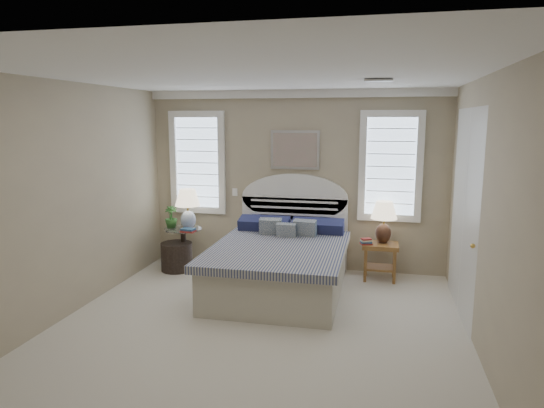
{
  "coord_description": "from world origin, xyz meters",
  "views": [
    {
      "loc": [
        1.25,
        -4.7,
        2.26
      ],
      "look_at": [
        -0.02,
        1.0,
        1.25
      ],
      "focal_mm": 32.0,
      "sensor_mm": 36.0,
      "label": 1
    }
  ],
  "objects_px": {
    "side_table_left": "(184,244)",
    "lamp_right": "(384,217)",
    "nightstand_right": "(380,253)",
    "bed": "(281,261)",
    "lamp_left": "(188,204)",
    "floor_pot": "(177,257)"
  },
  "relations": [
    {
      "from": "lamp_right",
      "to": "side_table_left",
      "type": "bearing_deg",
      "value": -176.58
    },
    {
      "from": "bed",
      "to": "nightstand_right",
      "type": "distance_m",
      "value": 1.47
    },
    {
      "from": "side_table_left",
      "to": "lamp_right",
      "type": "bearing_deg",
      "value": 3.42
    },
    {
      "from": "lamp_left",
      "to": "lamp_right",
      "type": "relative_size",
      "value": 1.02
    },
    {
      "from": "side_table_left",
      "to": "floor_pot",
      "type": "relative_size",
      "value": 1.34
    },
    {
      "from": "nightstand_right",
      "to": "lamp_right",
      "type": "distance_m",
      "value": 0.52
    },
    {
      "from": "floor_pot",
      "to": "bed",
      "type": "bearing_deg",
      "value": -15.36
    },
    {
      "from": "side_table_left",
      "to": "nightstand_right",
      "type": "bearing_deg",
      "value": 1.94
    },
    {
      "from": "nightstand_right",
      "to": "lamp_right",
      "type": "xyz_separation_m",
      "value": [
        0.03,
        0.08,
        0.51
      ]
    },
    {
      "from": "side_table_left",
      "to": "lamp_right",
      "type": "distance_m",
      "value": 3.03
    },
    {
      "from": "bed",
      "to": "lamp_left",
      "type": "height_order",
      "value": "bed"
    },
    {
      "from": "nightstand_right",
      "to": "side_table_left",
      "type": "bearing_deg",
      "value": -178.06
    },
    {
      "from": "bed",
      "to": "lamp_left",
      "type": "relative_size",
      "value": 3.69
    },
    {
      "from": "lamp_left",
      "to": "nightstand_right",
      "type": "bearing_deg",
      "value": 2.2
    },
    {
      "from": "bed",
      "to": "side_table_left",
      "type": "xyz_separation_m",
      "value": [
        -1.65,
        0.59,
        0.0
      ]
    },
    {
      "from": "lamp_left",
      "to": "lamp_right",
      "type": "height_order",
      "value": "lamp_left"
    },
    {
      "from": "lamp_left",
      "to": "bed",
      "type": "bearing_deg",
      "value": -20.49
    },
    {
      "from": "bed",
      "to": "lamp_left",
      "type": "bearing_deg",
      "value": 159.51
    },
    {
      "from": "side_table_left",
      "to": "lamp_right",
      "type": "relative_size",
      "value": 1.04
    },
    {
      "from": "side_table_left",
      "to": "nightstand_right",
      "type": "height_order",
      "value": "side_table_left"
    },
    {
      "from": "bed",
      "to": "lamp_right",
      "type": "relative_size",
      "value": 3.76
    },
    {
      "from": "side_table_left",
      "to": "nightstand_right",
      "type": "relative_size",
      "value": 1.19
    }
  ]
}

